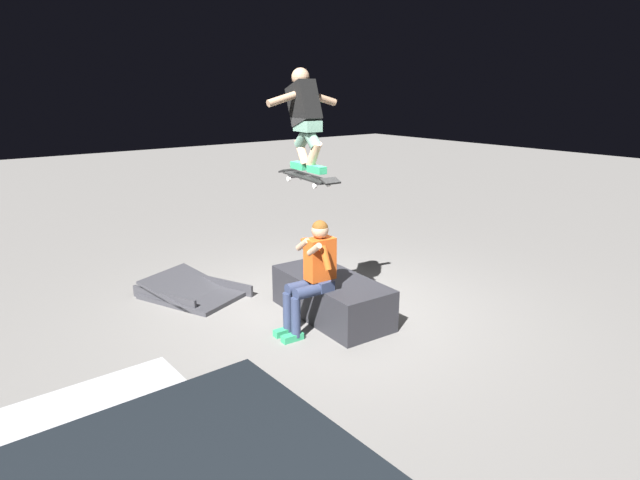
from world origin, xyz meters
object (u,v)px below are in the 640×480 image
object	(u,v)px
skateboard	(308,177)
kicker_ramp	(193,293)
ledge_box_main	(331,297)
person_sitting_on_ledge	(312,271)
skater_airborne	(305,115)

from	to	relation	value
skateboard	kicker_ramp	world-z (taller)	skateboard
skateboard	kicker_ramp	bearing A→B (deg)	21.73
ledge_box_main	person_sitting_on_ledge	world-z (taller)	person_sitting_on_ledge
person_sitting_on_ledge	skater_airborne	size ratio (longest dim) A/B	1.21
skater_airborne	kicker_ramp	world-z (taller)	skater_airborne
ledge_box_main	kicker_ramp	xyz separation A→B (m)	(1.69, 1.11, -0.20)
ledge_box_main	skateboard	size ratio (longest dim) A/B	1.63
skater_airborne	kicker_ramp	distance (m)	3.08
person_sitting_on_ledge	kicker_ramp	distance (m)	2.12
kicker_ramp	ledge_box_main	bearing A→B (deg)	-146.72
ledge_box_main	person_sitting_on_ledge	xyz separation A→B (m)	(-0.20, 0.45, 0.50)
skater_airborne	skateboard	bearing A→B (deg)	175.58
ledge_box_main	kicker_ramp	size ratio (longest dim) A/B	1.11
skater_airborne	ledge_box_main	bearing A→B (deg)	-88.46
person_sitting_on_ledge	skateboard	world-z (taller)	skateboard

